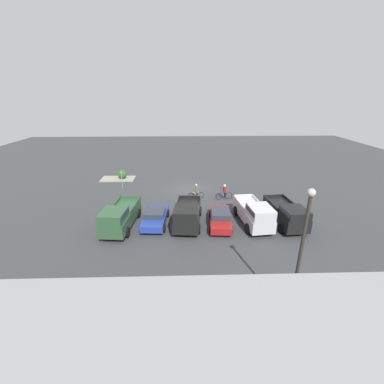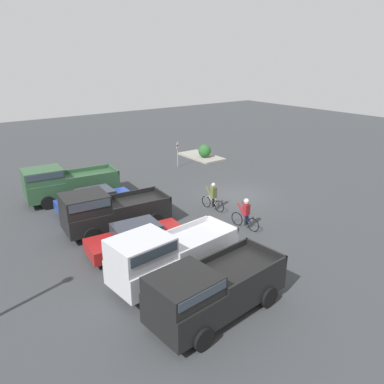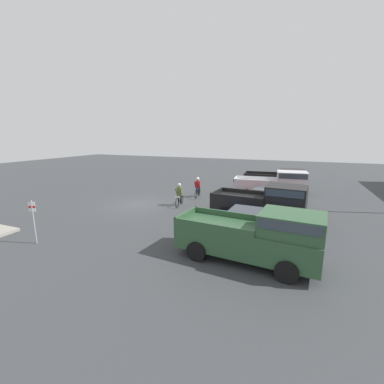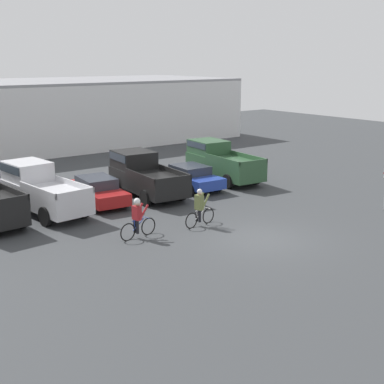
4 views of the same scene
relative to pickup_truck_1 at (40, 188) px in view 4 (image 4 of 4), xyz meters
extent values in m
plane|color=#383A3D|center=(5.53, -9.18, -1.17)|extent=(80.00, 80.00, 0.00)
cube|color=silver|center=(5.53, 19.31, 1.38)|extent=(37.89, 12.98, 5.11)
cube|color=gray|center=(5.53, 19.31, 4.03)|extent=(37.89, 12.98, 0.20)
cube|color=black|center=(-1.72, -1.32, 0.39)|extent=(0.35, 3.10, 0.25)
cube|color=black|center=(-2.53, -2.91, 0.39)|extent=(1.96, 0.25, 0.25)
cylinder|color=black|center=(-1.63, -1.89, -0.78)|extent=(0.29, 0.80, 0.78)
cube|color=silver|center=(0.05, -0.49, -0.29)|extent=(2.43, 5.67, 0.98)
cube|color=silver|center=(-0.11, 1.16, 0.65)|extent=(1.96, 2.36, 0.89)
cube|color=#333D47|center=(-0.11, 1.16, 0.84)|extent=(2.00, 2.19, 0.39)
cube|color=silver|center=(-0.75, -1.67, 0.33)|extent=(0.40, 3.30, 0.25)
cube|color=silver|center=(1.06, -1.49, 0.33)|extent=(0.40, 3.30, 0.25)
cube|color=silver|center=(0.31, -3.19, 0.33)|extent=(1.90, 0.27, 0.25)
cylinder|color=black|center=(-1.07, 1.12, -0.74)|extent=(0.30, 0.89, 0.88)
cylinder|color=black|center=(0.83, 1.31, -0.74)|extent=(0.30, 0.89, 0.88)
cylinder|color=black|center=(-0.73, -2.28, -0.74)|extent=(0.30, 0.89, 0.88)
cylinder|color=black|center=(1.16, -2.09, -0.74)|extent=(0.30, 0.89, 0.88)
cube|color=maroon|center=(2.85, -0.23, -0.62)|extent=(2.12, 4.68, 0.59)
cube|color=#2D333D|center=(2.85, -0.23, -0.08)|extent=(1.72, 2.18, 0.50)
cylinder|color=black|center=(2.13, 1.30, -0.86)|extent=(0.24, 0.63, 0.62)
cylinder|color=black|center=(3.83, 1.14, -0.86)|extent=(0.24, 0.63, 0.62)
cylinder|color=black|center=(1.86, -1.60, -0.86)|extent=(0.24, 0.63, 0.62)
cylinder|color=black|center=(3.56, -1.75, -0.86)|extent=(0.24, 0.63, 0.62)
cube|color=black|center=(5.65, -0.59, -0.34)|extent=(2.54, 5.55, 0.92)
cube|color=black|center=(5.79, 1.02, 0.56)|extent=(2.09, 2.31, 0.90)
cube|color=#333D47|center=(5.79, 1.02, 0.76)|extent=(2.14, 2.15, 0.39)
cube|color=black|center=(4.56, -1.58, 0.24)|extent=(0.36, 3.23, 0.25)
cube|color=black|center=(6.55, -1.75, 0.24)|extent=(0.36, 3.23, 0.25)
cube|color=black|center=(5.41, -3.23, 0.24)|extent=(2.07, 0.26, 0.25)
cylinder|color=black|center=(4.76, 1.16, -0.76)|extent=(0.29, 0.84, 0.83)
cylinder|color=black|center=(6.83, 0.98, -0.76)|extent=(0.29, 0.84, 0.83)
cylinder|color=black|center=(4.47, -2.16, -0.76)|extent=(0.29, 0.84, 0.83)
cylinder|color=black|center=(6.53, -2.34, -0.76)|extent=(0.29, 0.84, 0.83)
cube|color=#233D9E|center=(8.45, -0.58, -0.60)|extent=(2.06, 4.43, 0.56)
cube|color=#2D333D|center=(8.45, -0.58, -0.09)|extent=(1.74, 2.04, 0.47)
cylinder|color=black|center=(7.61, 0.86, -0.84)|extent=(0.22, 0.69, 0.68)
cylinder|color=black|center=(9.43, 0.76, -0.84)|extent=(0.22, 0.69, 0.68)
cylinder|color=black|center=(7.46, -1.91, -0.84)|extent=(0.22, 0.69, 0.68)
cylinder|color=black|center=(9.28, -2.01, -0.84)|extent=(0.22, 0.69, 0.68)
cube|color=#2D5133|center=(11.25, -0.23, -0.28)|extent=(2.47, 5.74, 1.05)
cube|color=#2D5133|center=(11.40, 1.43, 0.64)|extent=(2.00, 2.39, 0.81)
cube|color=#333D47|center=(11.40, 1.43, 0.82)|extent=(2.05, 2.22, 0.35)
cube|color=#2D5133|center=(10.21, -1.25, 0.36)|extent=(0.39, 3.34, 0.25)
cube|color=#2D5133|center=(12.08, -1.43, 0.36)|extent=(0.39, 3.34, 0.25)
cube|color=#2D5133|center=(10.99, -2.97, 0.36)|extent=(1.96, 0.26, 0.25)
cylinder|color=black|center=(10.43, 1.58, -0.77)|extent=(0.30, 0.83, 0.82)
cylinder|color=black|center=(12.39, 1.40, -0.77)|extent=(0.30, 0.83, 0.82)
cylinder|color=black|center=(10.11, -1.86, -0.77)|extent=(0.30, 0.83, 0.82)
cylinder|color=black|center=(12.06, -2.05, -0.77)|extent=(0.30, 0.83, 0.82)
torus|color=black|center=(5.21, -6.18, -0.84)|extent=(0.71, 0.14, 0.71)
torus|color=black|center=(4.16, -6.32, -0.84)|extent=(0.71, 0.14, 0.71)
cylinder|color=white|center=(4.68, -6.25, -0.67)|extent=(0.55, 0.11, 0.38)
cylinder|color=white|center=(4.68, -6.25, -0.47)|extent=(0.58, 0.11, 0.04)
cylinder|color=white|center=(4.50, -6.27, -0.67)|extent=(0.04, 0.04, 0.35)
cylinder|color=white|center=(5.07, -6.20, -0.45)|extent=(0.08, 0.46, 0.02)
cylinder|color=black|center=(4.56, -6.17, -0.71)|extent=(0.13, 0.13, 0.53)
cylinder|color=black|center=(4.59, -6.35, -0.71)|extent=(0.13, 0.13, 0.53)
cube|color=#5B6638|center=(4.63, -6.25, -0.12)|extent=(0.28, 0.39, 0.65)
cylinder|color=#5B6638|center=(4.82, -6.06, -0.12)|extent=(0.53, 0.16, 0.70)
cylinder|color=#5B6638|center=(4.86, -6.40, -0.12)|extent=(0.53, 0.16, 0.70)
sphere|color=tan|center=(4.66, -6.25, 0.31)|extent=(0.21, 0.21, 0.21)
sphere|color=silver|center=(4.66, -6.25, 0.36)|extent=(0.23, 0.23, 0.23)
torus|color=black|center=(2.23, -5.92, -0.82)|extent=(0.75, 0.15, 0.75)
torus|color=black|center=(1.16, -6.05, -0.82)|extent=(0.75, 0.15, 0.75)
cylinder|color=#233D9E|center=(1.69, -5.98, -0.64)|extent=(0.56, 0.11, 0.40)
cylinder|color=#233D9E|center=(1.69, -5.98, -0.43)|extent=(0.59, 0.11, 0.04)
cylinder|color=#233D9E|center=(1.51, -6.01, -0.64)|extent=(0.04, 0.04, 0.37)
cylinder|color=#233D9E|center=(2.09, -5.93, -0.41)|extent=(0.08, 0.46, 0.02)
cylinder|color=black|center=(1.57, -5.91, -0.69)|extent=(0.13, 0.13, 0.56)
cylinder|color=black|center=(1.60, -6.09, -0.69)|extent=(0.13, 0.13, 0.56)
cube|color=maroon|center=(1.64, -5.99, -0.12)|extent=(0.28, 0.39, 0.57)
cylinder|color=maroon|center=(1.83, -5.80, -0.12)|extent=(0.53, 0.16, 0.63)
cylinder|color=maroon|center=(1.87, -6.13, -0.12)|extent=(0.53, 0.16, 0.63)
sphere|color=tan|center=(1.67, -5.99, 0.29)|extent=(0.25, 0.25, 0.25)
sphere|color=silver|center=(1.67, -5.99, 0.35)|extent=(0.27, 0.27, 0.27)
camera|label=1|loc=(5.87, 19.39, 9.49)|focal=24.00mm
camera|label=2|loc=(-11.08, 6.89, 7.36)|focal=35.00mm
camera|label=3|loc=(21.00, 1.42, 3.80)|focal=24.00mm
camera|label=4|loc=(-9.13, -23.73, 5.94)|focal=50.00mm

